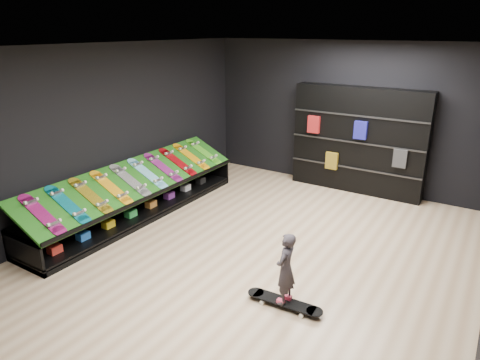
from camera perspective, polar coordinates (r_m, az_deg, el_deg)
The scene contains 20 objects.
floor at distance 6.64m, azimuth 2.76°, elevation -9.43°, with size 6.00×7.00×0.01m, color #D2B48E.
ceiling at distance 5.81m, azimuth 3.27°, elevation 17.38°, with size 6.00×7.00×0.01m, color white.
wall_back at distance 9.19m, azimuth 13.91°, elevation 8.27°, with size 6.00×0.02×3.00m, color black.
wall_front at distance 3.67m, azimuth -25.51°, elevation -10.60°, with size 6.00×0.02×3.00m, color black.
wall_left at distance 7.92m, azimuth -16.39°, elevation 6.27°, with size 0.02×7.00×3.00m, color black.
display_rack at distance 7.97m, azimuth -13.36°, elevation -2.83°, with size 0.90×4.50×0.50m, color black, non-canonical shape.
turf_ramp at distance 7.77m, azimuth -13.37°, elevation 0.23°, with size 1.00×4.50×0.04m, color #15530D.
back_shelving at distance 9.01m, azimuth 15.49°, elevation 5.10°, with size 2.67×0.31×2.14m, color black.
floor_skateboard at distance 5.46m, azimuth 5.90°, elevation -16.12°, with size 0.98×0.22×0.09m, color black, non-canonical shape.
child at distance 5.28m, azimuth 6.03°, elevation -13.32°, with size 0.21×0.15×0.55m, color black.
display_board_0 at distance 6.67m, azimuth -24.90°, elevation -4.19°, with size 0.98×0.22×0.09m, color #E5198C, non-canonical shape.
display_board_1 at distance 6.88m, azimuth -22.01°, elevation -3.05°, with size 0.98×0.22×0.09m, color #0C8C99, non-canonical shape.
display_board_2 at distance 7.11m, azimuth -19.31°, elevation -1.98°, with size 0.98×0.22×0.09m, color yellow, non-canonical shape.
display_board_3 at distance 7.36m, azimuth -16.79°, elevation -0.98°, with size 0.98×0.22×0.09m, color orange, non-canonical shape.
display_board_4 at distance 7.62m, azimuth -14.43°, elevation -0.04°, with size 0.98×0.22×0.09m, color black, non-canonical shape.
display_board_5 at distance 7.90m, azimuth -12.24°, elevation 0.84°, with size 0.98×0.22×0.09m, color #0CB2E5, non-canonical shape.
display_board_6 at distance 8.19m, azimuth -10.20°, elevation 1.65°, with size 0.98×0.22×0.09m, color #2626BF, non-canonical shape.
display_board_7 at distance 8.48m, azimuth -8.29°, elevation 2.41°, with size 0.98×0.22×0.09m, color red, non-canonical shape.
display_board_8 at distance 8.79m, azimuth -6.52°, elevation 3.11°, with size 0.98×0.22×0.09m, color yellow, non-canonical shape.
display_board_9 at distance 9.11m, azimuth -4.87°, elevation 3.76°, with size 0.98×0.22×0.09m, color green, non-canonical shape.
Camera 1 is at (2.83, -5.07, 3.23)m, focal length 32.00 mm.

